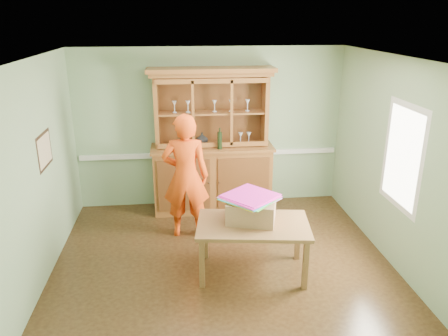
{
  "coord_description": "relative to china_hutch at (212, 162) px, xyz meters",
  "views": [
    {
      "loc": [
        -0.54,
        -5.2,
        3.17
      ],
      "look_at": [
        0.07,
        0.4,
        1.19
      ],
      "focal_mm": 35.0,
      "sensor_mm": 36.0,
      "label": 1
    }
  ],
  "objects": [
    {
      "name": "chair_rail",
      "position": [
        -0.01,
        0.25,
        0.06
      ],
      "size": [
        4.41,
        0.05,
        0.08
      ],
      "primitive_type": "cube",
      "color": "silver",
      "rests_on": "wall_back"
    },
    {
      "name": "dining_table",
      "position": [
        0.35,
        -2.07,
        -0.22
      ],
      "size": [
        1.5,
        1.02,
        0.7
      ],
      "rotation": [
        0.0,
        0.0,
        -0.13
      ],
      "color": "brown",
      "rests_on": "floor"
    },
    {
      "name": "window_panel",
      "position": [
        2.22,
        -2.03,
        0.66
      ],
      "size": [
        0.03,
        0.96,
        1.36
      ],
      "color": "silver",
      "rests_on": "wall_right"
    },
    {
      "name": "cardboard_box",
      "position": [
        0.33,
        -1.98,
        0.0
      ],
      "size": [
        0.7,
        0.62,
        0.28
      ],
      "primitive_type": "cube",
      "rotation": [
        0.0,
        0.0,
        -0.28
      ],
      "color": "#98704E",
      "rests_on": "dining_table"
    },
    {
      "name": "wall_right",
      "position": [
        2.24,
        -1.73,
        0.51
      ],
      "size": [
        0.0,
        4.0,
        4.0
      ],
      "primitive_type": "plane",
      "rotation": [
        1.57,
        0.0,
        -1.57
      ],
      "color": "#83A37A",
      "rests_on": "floor"
    },
    {
      "name": "wall_left",
      "position": [
        -2.26,
        -1.73,
        0.51
      ],
      "size": [
        0.0,
        4.0,
        4.0
      ],
      "primitive_type": "plane",
      "rotation": [
        1.57,
        0.0,
        1.57
      ],
      "color": "#83A37A",
      "rests_on": "floor"
    },
    {
      "name": "person",
      "position": [
        -0.46,
        -0.93,
        0.1
      ],
      "size": [
        0.72,
        0.51,
        1.88
      ],
      "primitive_type": "imported",
      "rotation": [
        0.0,
        0.0,
        3.05
      ],
      "color": "#EA450E",
      "rests_on": "floor"
    },
    {
      "name": "china_hutch",
      "position": [
        0.0,
        0.0,
        0.0
      ],
      "size": [
        2.03,
        0.67,
        2.39
      ],
      "color": "brown",
      "rests_on": "floor"
    },
    {
      "name": "kite_stack",
      "position": [
        0.31,
        -1.95,
        0.17
      ],
      "size": [
        0.8,
        0.8,
        0.06
      ],
      "rotation": [
        0.0,
        0.0,
        0.71
      ],
      "color": "#B06CE5",
      "rests_on": "cardboard_box"
    },
    {
      "name": "floor",
      "position": [
        -0.01,
        -1.73,
        -0.84
      ],
      "size": [
        4.5,
        4.5,
        0.0
      ],
      "primitive_type": "plane",
      "color": "#4D3418",
      "rests_on": "ground"
    },
    {
      "name": "framed_map",
      "position": [
        -2.24,
        -1.43,
        0.71
      ],
      "size": [
        0.03,
        0.6,
        0.46
      ],
      "color": "black",
      "rests_on": "wall_left"
    },
    {
      "name": "wall_front",
      "position": [
        -0.01,
        -3.73,
        0.51
      ],
      "size": [
        4.5,
        0.0,
        4.5
      ],
      "primitive_type": "plane",
      "rotation": [
        -1.57,
        0.0,
        0.0
      ],
      "color": "#83A37A",
      "rests_on": "floor"
    },
    {
      "name": "wall_back",
      "position": [
        -0.01,
        0.27,
        0.51
      ],
      "size": [
        4.5,
        0.0,
        4.5
      ],
      "primitive_type": "plane",
      "rotation": [
        1.57,
        0.0,
        0.0
      ],
      "color": "#83A37A",
      "rests_on": "floor"
    },
    {
      "name": "ceiling",
      "position": [
        -0.01,
        -1.73,
        1.86
      ],
      "size": [
        4.5,
        4.5,
        0.0
      ],
      "primitive_type": "plane",
      "rotation": [
        3.14,
        0.0,
        0.0
      ],
      "color": "white",
      "rests_on": "wall_back"
    }
  ]
}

